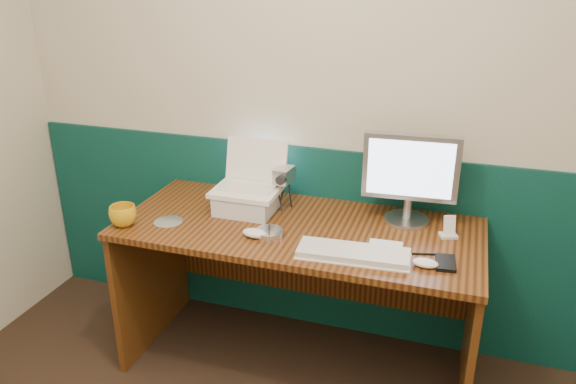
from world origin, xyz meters
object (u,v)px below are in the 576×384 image
(mug, at_px, (123,216))
(camcorder, at_px, (284,188))
(monitor, at_px, (410,179))
(desk, at_px, (298,298))
(keyboard, at_px, (353,254))
(laptop, at_px, (245,168))

(mug, bearing_deg, camcorder, 33.07)
(monitor, distance_m, camcorder, 0.58)
(desk, xyz_separation_m, keyboard, (0.29, -0.21, 0.39))
(laptop, relative_size, camcorder, 1.50)
(mug, xyz_separation_m, camcorder, (0.62, 0.40, 0.05))
(laptop, distance_m, monitor, 0.74)
(laptop, bearing_deg, desk, -15.57)
(desk, distance_m, keyboard, 0.53)
(laptop, bearing_deg, camcorder, 30.09)
(laptop, relative_size, keyboard, 0.69)
(monitor, height_order, mug, monitor)
(mug, bearing_deg, desk, 17.66)
(desk, xyz_separation_m, monitor, (0.45, 0.19, 0.58))
(camcorder, bearing_deg, desk, -47.47)
(keyboard, height_order, camcorder, camcorder)
(laptop, xyz_separation_m, monitor, (0.73, 0.12, -0.01))
(laptop, height_order, camcorder, laptop)
(desk, relative_size, keyboard, 3.63)
(desk, relative_size, mug, 13.46)
(monitor, distance_m, mug, 1.28)
(desk, bearing_deg, mug, -162.34)
(keyboard, relative_size, mug, 3.70)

